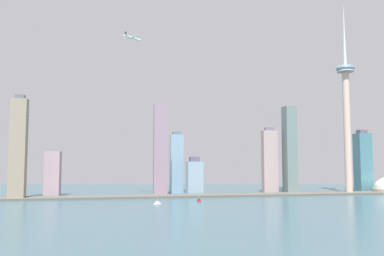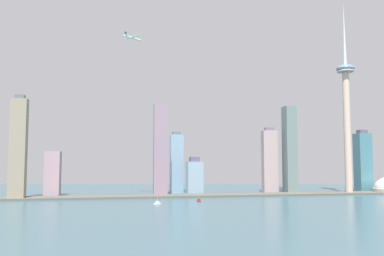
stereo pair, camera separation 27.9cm
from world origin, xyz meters
name	(u,v)px [view 1 (the left image)]	position (x,y,z in m)	size (l,w,h in m)	color
waterfront_pier	(182,196)	(0.00, 417.82, 1.62)	(954.22, 44.13, 3.25)	#55544D
observation_tower	(346,103)	(307.08, 422.17, 165.10)	(32.78, 32.78, 355.82)	beige
skyscraper_0	(160,150)	(-34.31, 439.23, 78.86)	(23.33, 16.61, 157.72)	gray
skyscraper_1	(194,177)	(29.50, 463.70, 30.68)	(27.56, 27.81, 66.62)	#85A1B2
skyscraper_2	(176,163)	(1.91, 499.90, 55.20)	(23.58, 22.91, 113.86)	#7EA1B9
skyscraper_3	(289,153)	(232.05, 512.48, 74.43)	(13.90, 20.37, 148.86)	slate
skyscraper_4	(290,150)	(206.03, 449.19, 80.14)	(20.11, 24.58, 160.28)	slate
skyscraper_5	(363,162)	(362.04, 460.38, 57.57)	(26.52, 24.56, 119.52)	#40717D
skyscraper_7	(270,161)	(172.02, 462.91, 58.94)	(27.46, 15.49, 121.51)	#AC9291
skyscraper_8	(18,148)	(-257.95, 413.54, 79.33)	(24.05, 17.58, 162.59)	gray
skyscraper_10	(53,174)	(-213.94, 464.10, 37.76)	(24.82, 25.01, 75.52)	#A78B98
boat_0	(157,203)	(-50.37, 316.87, 1.47)	(10.61, 8.95, 10.96)	white
boat_1	(199,200)	(13.78, 342.11, 1.54)	(6.00, 17.21, 8.58)	#A71C27
airplane	(133,38)	(-85.21, 396.78, 258.96)	(30.40, 28.95, 8.30)	silver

